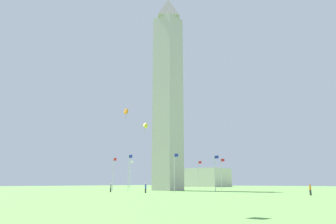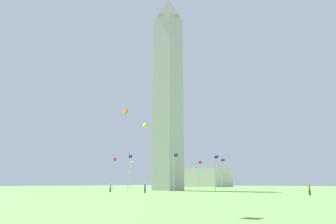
{
  "view_description": "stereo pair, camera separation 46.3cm",
  "coord_description": "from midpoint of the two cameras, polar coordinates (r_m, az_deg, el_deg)",
  "views": [
    {
      "loc": [
        51.09,
        -62.15,
        1.86
      ],
      "look_at": [
        0.0,
        0.0,
        19.58
      ],
      "focal_mm": 34.4,
      "sensor_mm": 36.0,
      "label": 1
    },
    {
      "loc": [
        51.45,
        -61.85,
        1.86
      ],
      "look_at": [
        0.0,
        0.0,
        19.58
      ],
      "focal_mm": 34.4,
      "sensor_mm": 36.0,
      "label": 2
    }
  ],
  "objects": [
    {
      "name": "ground_plane",
      "position": [
        80.47,
        -0.17,
        -13.75
      ],
      "size": [
        260.0,
        260.0,
        0.0
      ],
      "primitive_type": "plane",
      "color": "#609347"
    },
    {
      "name": "obelisk_monument",
      "position": [
        83.96,
        -0.16,
        4.2
      ],
      "size": [
        5.69,
        5.69,
        51.75
      ],
      "color": "#B7B2A8",
      "rests_on": "ground"
    },
    {
      "name": "flagpole_n",
      "position": [
        72.67,
        8.16,
        -10.36
      ],
      "size": [
        1.12,
        0.14,
        7.87
      ],
      "color": "silver",
      "rests_on": "ground"
    },
    {
      "name": "flagpole_ne",
      "position": [
        82.8,
        9.28,
        -10.56
      ],
      "size": [
        1.12,
        0.14,
        7.87
      ],
      "color": "silver",
      "rests_on": "ground"
    },
    {
      "name": "flagpole_e",
      "position": [
        91.16,
        5.33,
        -10.82
      ],
      "size": [
        1.12,
        0.14,
        7.87
      ],
      "color": "silver",
      "rests_on": "ground"
    },
    {
      "name": "flagpole_se",
      "position": [
        93.77,
        -0.92,
        -10.92
      ],
      "size": [
        1.12,
        0.14,
        7.87
      ],
      "color": "silver",
      "rests_on": "ground"
    },
    {
      "name": "flagpole_s",
      "position": [
        89.56,
        -6.87,
        -10.76
      ],
      "size": [
        1.12,
        0.14,
        7.87
      ],
      "color": "silver",
      "rests_on": "ground"
    },
    {
      "name": "flagpole_sw",
      "position": [
        80.29,
        -9.84,
        -10.49
      ],
      "size": [
        1.12,
        0.14,
        7.87
      ],
      "color": "silver",
      "rests_on": "ground"
    },
    {
      "name": "flagpole_w",
      "position": [
        70.66,
        -7.17,
        -10.33
      ],
      "size": [
        1.12,
        0.14,
        7.87
      ],
      "color": "silver",
      "rests_on": "ground"
    },
    {
      "name": "flagpole_nw",
      "position": [
        67.15,
        0.97,
        -10.32
      ],
      "size": [
        1.12,
        0.14,
        7.87
      ],
      "color": "silver",
      "rests_on": "ground"
    },
    {
      "name": "person_blue_shirt",
      "position": [
        61.36,
        -4.22,
        -13.3
      ],
      "size": [
        0.32,
        0.32,
        1.78
      ],
      "rotation": [
        0.0,
        0.0,
        2.04
      ],
      "color": "#2D2D38",
      "rests_on": "ground"
    },
    {
      "name": "person_orange_shirt",
      "position": [
        53.98,
        23.67,
        -12.49
      ],
      "size": [
        0.32,
        0.32,
        1.7
      ],
      "rotation": [
        0.0,
        0.0,
        3.41
      ],
      "color": "#2D2D38",
      "rests_on": "ground"
    },
    {
      "name": "person_gray_shirt",
      "position": [
        67.43,
        -10.32,
        -13.07
      ],
      "size": [
        0.32,
        0.32,
        1.74
      ],
      "rotation": [
        0.0,
        0.0,
        1.86
      ],
      "color": "#2D2D38",
      "rests_on": "ground"
    },
    {
      "name": "kite_orange_box",
      "position": [
        64.04,
        -7.65,
        0.1
      ],
      "size": [
        0.59,
        0.89,
        2.03
      ],
      "color": "orange"
    },
    {
      "name": "kite_yellow_delta",
      "position": [
        70.74,
        -4.39,
        -2.47
      ],
      "size": [
        1.39,
        1.53,
        2.27
      ],
      "color": "yellow"
    },
    {
      "name": "distant_building",
      "position": [
        156.48,
        5.77,
        -11.5
      ],
      "size": [
        24.47,
        15.51,
        8.39
      ],
      "color": "beige",
      "rests_on": "ground"
    }
  ]
}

